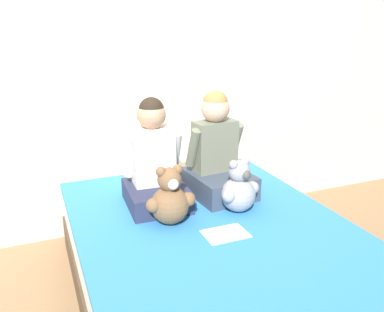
{
  "coord_description": "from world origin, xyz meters",
  "views": [
    {
      "loc": [
        -0.8,
        -1.52,
        1.42
      ],
      "look_at": [
        0.0,
        0.42,
        0.73
      ],
      "focal_mm": 38.0,
      "sensor_mm": 36.0,
      "label": 1
    }
  ],
  "objects_px": {
    "teddy_bear_held_by_left_child": "(170,200)",
    "child_on_left": "(154,165)",
    "sign_card": "(226,234)",
    "bed": "(225,278)",
    "child_on_right": "(217,156)",
    "pillow_at_headboard": "(168,170)",
    "teddy_bear_held_by_right_child": "(239,189)"
  },
  "relations": [
    {
      "from": "sign_card",
      "to": "bed",
      "type": "bearing_deg",
      "value": -115.05
    },
    {
      "from": "bed",
      "to": "child_on_left",
      "type": "xyz_separation_m",
      "value": [
        -0.19,
        0.51,
        0.46
      ]
    },
    {
      "from": "child_on_right",
      "to": "pillow_at_headboard",
      "type": "height_order",
      "value": "child_on_right"
    },
    {
      "from": "child_on_right",
      "to": "pillow_at_headboard",
      "type": "bearing_deg",
      "value": 114.41
    },
    {
      "from": "bed",
      "to": "teddy_bear_held_by_right_child",
      "type": "relative_size",
      "value": 6.88
    },
    {
      "from": "pillow_at_headboard",
      "to": "sign_card",
      "type": "bearing_deg",
      "value": -89.01
    },
    {
      "from": "teddy_bear_held_by_left_child",
      "to": "pillow_at_headboard",
      "type": "relative_size",
      "value": 0.6
    },
    {
      "from": "child_on_left",
      "to": "teddy_bear_held_by_left_child",
      "type": "relative_size",
      "value": 1.94
    },
    {
      "from": "bed",
      "to": "child_on_left",
      "type": "relative_size",
      "value": 3.42
    },
    {
      "from": "child_on_right",
      "to": "pillow_at_headboard",
      "type": "relative_size",
      "value": 1.18
    },
    {
      "from": "pillow_at_headboard",
      "to": "child_on_left",
      "type": "bearing_deg",
      "value": -120.09
    },
    {
      "from": "child_on_left",
      "to": "pillow_at_headboard",
      "type": "xyz_separation_m",
      "value": [
        0.19,
        0.33,
        -0.17
      ]
    },
    {
      "from": "teddy_bear_held_by_left_child",
      "to": "teddy_bear_held_by_right_child",
      "type": "xyz_separation_m",
      "value": [
        0.39,
        -0.01,
        -0.0
      ]
    },
    {
      "from": "bed",
      "to": "pillow_at_headboard",
      "type": "height_order",
      "value": "pillow_at_headboard"
    },
    {
      "from": "child_on_left",
      "to": "pillow_at_headboard",
      "type": "height_order",
      "value": "child_on_left"
    },
    {
      "from": "sign_card",
      "to": "pillow_at_headboard",
      "type": "bearing_deg",
      "value": 90.99
    },
    {
      "from": "bed",
      "to": "teddy_bear_held_by_left_child",
      "type": "xyz_separation_m",
      "value": [
        -0.19,
        0.24,
        0.36
      ]
    },
    {
      "from": "child_on_left",
      "to": "sign_card",
      "type": "height_order",
      "value": "child_on_left"
    },
    {
      "from": "bed",
      "to": "child_on_left",
      "type": "height_order",
      "value": "child_on_left"
    },
    {
      "from": "child_on_left",
      "to": "pillow_at_headboard",
      "type": "distance_m",
      "value": 0.42
    },
    {
      "from": "pillow_at_headboard",
      "to": "sign_card",
      "type": "height_order",
      "value": "pillow_at_headboard"
    },
    {
      "from": "teddy_bear_held_by_left_child",
      "to": "teddy_bear_held_by_right_child",
      "type": "distance_m",
      "value": 0.39
    },
    {
      "from": "child_on_right",
      "to": "teddy_bear_held_by_left_child",
      "type": "xyz_separation_m",
      "value": [
        -0.38,
        -0.26,
        -0.1
      ]
    },
    {
      "from": "bed",
      "to": "teddy_bear_held_by_right_child",
      "type": "xyz_separation_m",
      "value": [
        0.19,
        0.24,
        0.35
      ]
    },
    {
      "from": "sign_card",
      "to": "teddy_bear_held_by_right_child",
      "type": "bearing_deg",
      "value": 49.03
    },
    {
      "from": "teddy_bear_held_by_left_child",
      "to": "child_on_left",
      "type": "bearing_deg",
      "value": 89.3
    },
    {
      "from": "teddy_bear_held_by_left_child",
      "to": "teddy_bear_held_by_right_child",
      "type": "relative_size",
      "value": 1.04
    },
    {
      "from": "teddy_bear_held_by_left_child",
      "to": "teddy_bear_held_by_right_child",
      "type": "bearing_deg",
      "value": -1.21
    },
    {
      "from": "child_on_left",
      "to": "teddy_bear_held_by_left_child",
      "type": "bearing_deg",
      "value": -87.42
    },
    {
      "from": "teddy_bear_held_by_left_child",
      "to": "pillow_at_headboard",
      "type": "bearing_deg",
      "value": 71.65
    },
    {
      "from": "teddy_bear_held_by_right_child",
      "to": "sign_card",
      "type": "height_order",
      "value": "teddy_bear_held_by_right_child"
    },
    {
      "from": "child_on_left",
      "to": "child_on_right",
      "type": "height_order",
      "value": "child_on_right"
    }
  ]
}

